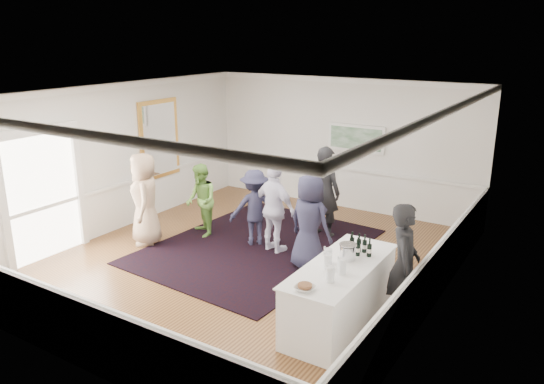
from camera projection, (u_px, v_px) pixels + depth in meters
The scene contains 23 objects.
floor at pixel (250, 260), 10.19m from camera, with size 8.00×8.00×0.00m, color brown.
ceiling at pixel (248, 92), 9.27m from camera, with size 7.00×8.00×0.02m, color white.
wall_left at pixel (116, 158), 11.52m from camera, with size 0.02×8.00×3.20m, color white.
wall_right at pixel (441, 213), 7.95m from camera, with size 0.02×8.00×3.20m, color white.
wall_back at pixel (341, 144), 12.98m from camera, with size 7.00×0.02×3.20m, color white.
wall_front at pixel (64, 254), 6.49m from camera, with size 7.00×0.02×3.20m, color white.
wainscoting at pixel (250, 236), 10.05m from camera, with size 7.00×8.00×1.00m, color white, non-canonical shape.
mirror at pixel (160, 139), 12.49m from camera, with size 0.05×1.25×1.85m.
doorway at pixel (42, 187), 10.00m from camera, with size 0.10×1.78×2.56m.
landscape_painting at pixel (356, 138), 12.68m from camera, with size 1.44×0.06×0.66m.
area_rug at pixel (257, 246), 10.85m from camera, with size 3.57×4.69×0.02m, color black.
serving_table at pixel (340, 294), 7.87m from camera, with size 0.90×2.36×0.96m.
bartender at pixel (404, 265), 7.75m from camera, with size 0.69×0.45×1.88m, color black.
guest_tan at pixel (145, 199), 10.79m from camera, with size 0.93×0.61×1.91m, color tan.
guest_green at pixel (201, 200), 11.26m from camera, with size 0.76×0.59×1.57m, color #6EA843.
guest_lilac at pixel (275, 209), 10.37m from camera, with size 1.05×0.44×1.80m, color silver.
guest_dark_a at pixel (255, 208), 10.78m from camera, with size 1.02×0.59×1.58m, color #222138.
guest_dark_b at pixel (325, 191), 11.22m from camera, with size 0.71×0.47×1.96m, color black.
guest_navy at pixel (310, 222), 9.61m from camera, with size 0.88×0.57×1.80m, color #222138.
wine_bottles at pixel (359, 244), 8.10m from camera, with size 0.40×0.25×0.31m.
juice_pitchers at pixel (332, 264), 7.47m from camera, with size 0.44×0.65×0.24m.
ice_bucket at pixel (348, 252), 7.88m from camera, with size 0.26×0.26×0.24m, color silver.
nut_bowl at pixel (305, 287), 6.97m from camera, with size 0.27×0.27×0.07m.
Camera 1 is at (5.34, -7.72, 4.20)m, focal length 35.00 mm.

